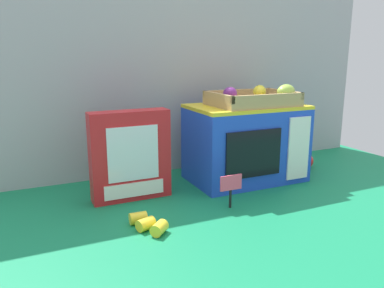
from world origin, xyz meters
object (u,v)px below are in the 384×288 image
Objects in this scene: price_sign at (231,186)px; toy_microwave at (246,143)px; food_groups_crate at (255,99)px; loose_toy_apple at (306,161)px; loose_toy_banana at (148,223)px; cookie_set_box at (130,156)px.

toy_microwave is at bearing 49.12° from price_sign.
food_groups_crate reaches higher than toy_microwave.
food_groups_crate is at bearing -172.70° from loose_toy_apple.
food_groups_crate is 0.58m from loose_toy_banana.
cookie_set_box is at bearing 178.89° from food_groups_crate.
toy_microwave is 0.42m from cookie_set_box.
price_sign reaches higher than loose_toy_banana.
price_sign is at bearing -136.58° from food_groups_crate.
loose_toy_apple is (0.74, 0.26, 0.01)m from loose_toy_banana.
price_sign is (0.24, -0.20, -0.07)m from cookie_set_box.
loose_toy_banana is 2.17× the size of loose_toy_apple.
toy_microwave reaches higher than loose_toy_apple.
cookie_set_box reaches higher than loose_toy_banana.
price_sign is 1.74× the size of loose_toy_apple.
toy_microwave is at bearing -177.16° from loose_toy_apple.
loose_toy_banana is 0.78m from loose_toy_apple.
toy_microwave reaches higher than loose_toy_banana.
toy_microwave is 0.31m from loose_toy_apple.
loose_toy_banana is (-0.47, -0.22, -0.28)m from food_groups_crate.
loose_toy_apple is (0.47, 0.22, -0.04)m from price_sign.
toy_microwave is 0.28m from price_sign.
cookie_set_box is (-0.42, -0.01, 0.00)m from toy_microwave.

